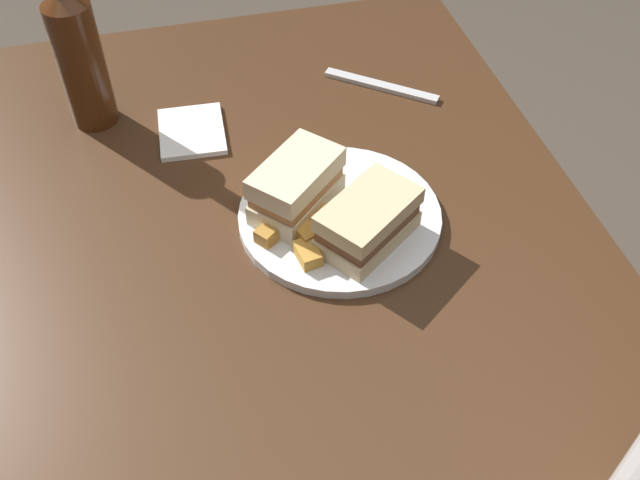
{
  "coord_description": "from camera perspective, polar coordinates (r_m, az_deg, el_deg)",
  "views": [
    {
      "loc": [
        0.5,
        -0.1,
        1.38
      ],
      "look_at": [
        -0.05,
        0.04,
        0.76
      ],
      "focal_mm": 40.77,
      "sensor_mm": 36.0,
      "label": 1
    }
  ],
  "objects": [
    {
      "name": "plate",
      "position": [
        0.91,
        1.56,
        1.87
      ],
      "size": [
        0.25,
        0.25,
        0.01
      ],
      "primitive_type": "cylinder",
      "color": "white",
      "rests_on": "dining_table"
    },
    {
      "name": "napkin",
      "position": [
        1.05,
        -10.04,
        8.39
      ],
      "size": [
        0.11,
        0.1,
        0.01
      ],
      "primitive_type": "cube",
      "rotation": [
        0.0,
        0.0,
        -0.06
      ],
      "color": "white",
      "rests_on": "dining_table"
    },
    {
      "name": "cider_bottle",
      "position": [
        1.05,
        -18.42,
        13.75
      ],
      "size": [
        0.06,
        0.06,
        0.27
      ],
      "color": "#47230F",
      "rests_on": "dining_table"
    },
    {
      "name": "potato_wedge_middle",
      "position": [
        0.87,
        -1.57,
        0.92
      ],
      "size": [
        0.06,
        0.04,
        0.02
      ],
      "primitive_type": "cube",
      "rotation": [
        0.0,
        0.0,
        3.49
      ],
      "color": "gold",
      "rests_on": "plate"
    },
    {
      "name": "potato_wedge_front",
      "position": [
        0.88,
        -1.08,
        1.81
      ],
      "size": [
        0.04,
        0.06,
        0.02
      ],
      "primitive_type": "cube",
      "rotation": [
        0.0,
        0.0,
        5.04
      ],
      "color": "gold",
      "rests_on": "plate"
    },
    {
      "name": "sandwich_half_left",
      "position": [
        0.88,
        -1.87,
        4.26
      ],
      "size": [
        0.13,
        0.13,
        0.07
      ],
      "color": "beige",
      "rests_on": "plate"
    },
    {
      "name": "dining_table",
      "position": [
        1.14,
        -1.29,
        -16.06
      ],
      "size": [
        1.24,
        0.79,
        0.73
      ],
      "primitive_type": "cube",
      "color": "#422816",
      "rests_on": "ground"
    },
    {
      "name": "potato_wedge_back",
      "position": [
        0.87,
        -0.22,
        0.83
      ],
      "size": [
        0.05,
        0.02,
        0.02
      ],
      "primitive_type": "cube",
      "rotation": [
        0.0,
        0.0,
        0.15
      ],
      "color": "#AD702D",
      "rests_on": "plate"
    },
    {
      "name": "fork",
      "position": [
        1.13,
        4.81,
        11.97
      ],
      "size": [
        0.12,
        0.15,
        0.01
      ],
      "primitive_type": "cube",
      "rotation": [
        0.0,
        0.0,
        0.9
      ],
      "color": "silver",
      "rests_on": "dining_table"
    },
    {
      "name": "potato_wedge_left_edge",
      "position": [
        0.84,
        -0.98,
        -1.08
      ],
      "size": [
        0.04,
        0.03,
        0.02
      ],
      "primitive_type": "cube",
      "rotation": [
        0.0,
        0.0,
        0.16
      ],
      "color": "gold",
      "rests_on": "plate"
    },
    {
      "name": "potato_wedge_right_edge",
      "position": [
        0.87,
        -3.66,
        0.89
      ],
      "size": [
        0.05,
        0.05,
        0.02
      ],
      "primitive_type": "cube",
      "rotation": [
        0.0,
        0.0,
        5.38
      ],
      "color": "#B77F33",
      "rests_on": "plate"
    },
    {
      "name": "sandwich_half_right",
      "position": [
        0.85,
        3.79,
        1.48
      ],
      "size": [
        0.13,
        0.14,
        0.06
      ],
      "color": "beige",
      "rests_on": "plate"
    },
    {
      "name": "potato_wedge_stray",
      "position": [
        0.87,
        -3.49,
        1.04
      ],
      "size": [
        0.05,
        0.05,
        0.02
      ],
      "primitive_type": "cube",
      "rotation": [
        0.0,
        0.0,
        5.43
      ],
      "color": "#B77F33",
      "rests_on": "plate"
    }
  ]
}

